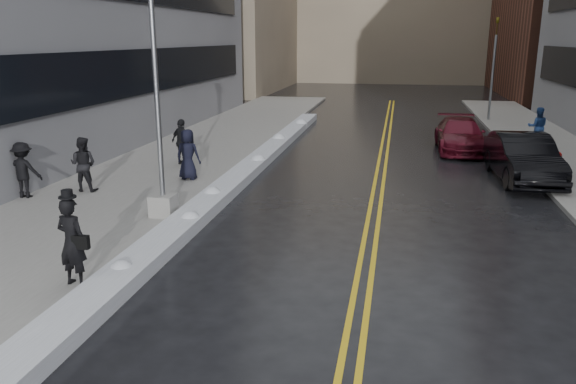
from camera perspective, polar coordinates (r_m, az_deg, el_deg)
The scene contains 16 objects.
ground at distance 13.46m, azimuth -2.77°, elevation -6.37°, with size 160.00×160.00×0.00m, color black.
sidewalk_west at distance 24.31m, azimuth -10.36°, elevation 3.49°, with size 5.50×50.00×0.15m, color gray.
lane_line_left at distance 22.69m, azimuth 9.10°, elevation 2.52°, with size 0.12×50.00×0.01m, color gold.
lane_line_right at distance 22.68m, azimuth 9.86°, elevation 2.48°, with size 0.12×50.00×0.01m, color gold.
snow_ridge at distance 21.41m, azimuth -4.05°, elevation 2.36°, with size 0.90×30.00×0.34m, color silver.
lamppost at distance 15.67m, azimuth -12.97°, elevation 6.00°, with size 0.65×0.65×7.62m.
fire_hydrant at distance 23.34m, azimuth 25.70°, elevation 2.91°, with size 0.26×0.26×0.73m.
traffic_signal at distance 36.57m, azimuth 20.14°, elevation 12.01°, with size 0.16×0.20×6.00m.
pedestrian_fedora at distance 11.99m, azimuth -21.07°, elevation -4.76°, with size 0.67×0.44×1.83m, color black.
pedestrian_b at distance 19.34m, azimuth -20.08°, elevation 2.67°, with size 0.86×0.67×1.78m, color black.
pedestrian_c at distance 20.00m, azimuth -10.14°, elevation 3.78°, with size 0.87×0.57×1.78m, color black.
pedestrian_d at distance 22.44m, azimuth -10.71°, elevation 5.02°, with size 1.05×0.44×1.79m, color black.
pedestrian_e at distance 19.26m, azimuth -25.29°, elevation 2.03°, with size 1.13×0.65×1.75m, color black.
pedestrian_east at distance 28.37m, azimuth 24.02°, elevation 6.08°, with size 0.86×0.67×1.78m, color navy.
car_black at distance 21.74m, azimuth 22.76°, elevation 3.20°, with size 1.78×5.10×1.68m, color black.
car_maroon at distance 26.72m, azimuth 17.07°, elevation 5.55°, with size 2.04×5.01×1.45m, color #470B17.
Camera 1 is at (3.04, -12.12, 4.99)m, focal length 35.00 mm.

